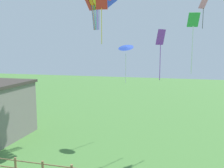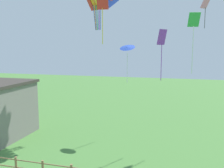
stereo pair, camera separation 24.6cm
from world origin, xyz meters
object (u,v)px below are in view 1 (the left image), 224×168
(kite_pink_diamond, at_px, (204,6))
(kite_green_diamond, at_px, (193,31))
(kite_blue_delta, at_px, (126,48))
(kite_purple_streamer, at_px, (161,44))
(kite_red_diamond, at_px, (101,7))

(kite_pink_diamond, relative_size, kite_green_diamond, 0.73)
(kite_blue_delta, distance_m, kite_green_diamond, 8.30)
(kite_pink_diamond, relative_size, kite_purple_streamer, 0.65)
(kite_blue_delta, bearing_deg, kite_purple_streamer, -31.94)
(kite_pink_diamond, height_order, kite_purple_streamer, kite_pink_diamond)
(kite_purple_streamer, relative_size, kite_green_diamond, 1.11)
(kite_purple_streamer, bearing_deg, kite_pink_diamond, 43.44)
(kite_blue_delta, xyz_separation_m, kite_purple_streamer, (3.17, -1.97, 0.33))
(kite_green_diamond, relative_size, kite_red_diamond, 0.99)
(kite_purple_streamer, height_order, kite_green_diamond, kite_green_diamond)
(kite_red_diamond, bearing_deg, kite_purple_streamer, 28.38)
(kite_blue_delta, xyz_separation_m, kite_red_diamond, (-0.97, -4.21, 2.90))
(kite_pink_diamond, xyz_separation_m, kite_red_diamond, (-7.45, -5.37, -0.63))
(kite_red_diamond, bearing_deg, kite_pink_diamond, 35.80)
(kite_pink_diamond, relative_size, kite_red_diamond, 0.72)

